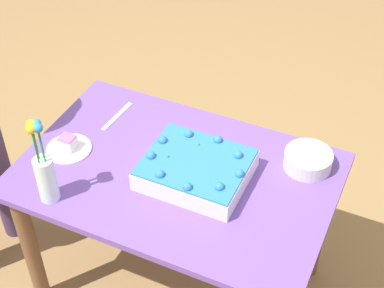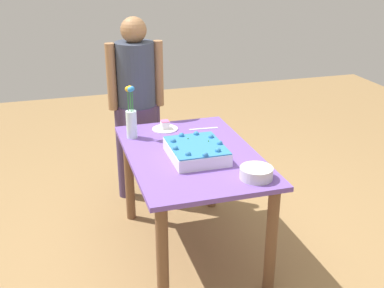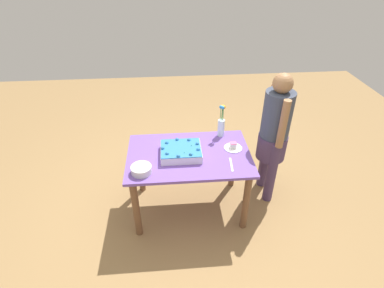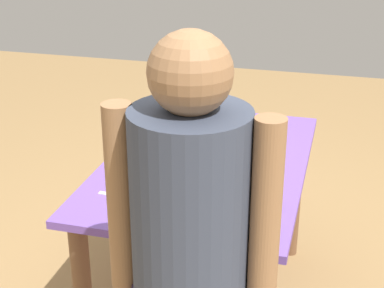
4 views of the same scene
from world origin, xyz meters
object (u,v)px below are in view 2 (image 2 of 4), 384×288
object	(u,v)px
flower_vase	(131,119)
fruit_bowl	(256,173)
serving_plate_with_slice	(165,127)
sheet_cake	(196,151)
cake_knife	(204,129)
person_standing	(137,98)

from	to	relation	value
flower_vase	fruit_bowl	world-z (taller)	flower_vase
serving_plate_with_slice	flower_vase	bearing A→B (deg)	-71.12
serving_plate_with_slice	sheet_cake	bearing A→B (deg)	7.49
cake_knife	sheet_cake	bearing A→B (deg)	71.28
cake_knife	fruit_bowl	size ratio (longest dim) A/B	1.11
fruit_bowl	sheet_cake	bearing A→B (deg)	-147.34
cake_knife	person_standing	size ratio (longest dim) A/B	0.14
person_standing	cake_knife	bearing A→B (deg)	36.52
fruit_bowl	person_standing	xyz separation A→B (m)	(-1.38, -0.43, 0.08)
flower_vase	fruit_bowl	distance (m)	1.02
serving_plate_with_slice	cake_knife	xyz separation A→B (m)	(0.07, 0.27, -0.02)
cake_knife	flower_vase	world-z (taller)	flower_vase
cake_knife	person_standing	xyz separation A→B (m)	(-0.53, -0.39, 0.11)
sheet_cake	serving_plate_with_slice	size ratio (longest dim) A/B	2.14
sheet_cake	person_standing	xyz separation A→B (m)	(-1.00, -0.19, 0.07)
sheet_cake	fruit_bowl	size ratio (longest dim) A/B	2.09
fruit_bowl	serving_plate_with_slice	bearing A→B (deg)	-161.18
fruit_bowl	person_standing	bearing A→B (deg)	-162.55
flower_vase	cake_knife	bearing A→B (deg)	91.80
serving_plate_with_slice	fruit_bowl	xyz separation A→B (m)	(0.92, 0.31, 0.02)
sheet_cake	cake_knife	xyz separation A→B (m)	(-0.47, 0.20, -0.04)
sheet_cake	fruit_bowl	distance (m)	0.45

